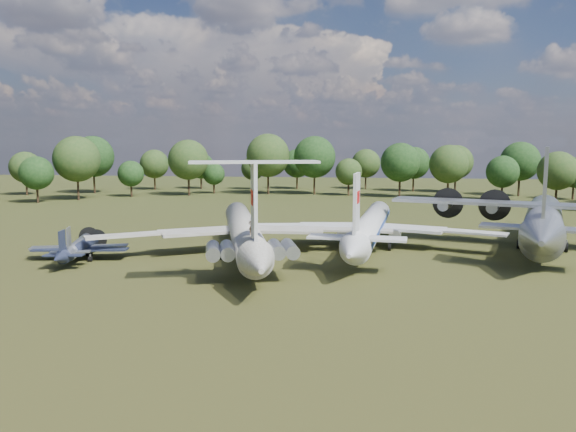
% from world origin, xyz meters
% --- Properties ---
extents(ground, '(300.00, 300.00, 0.00)m').
position_xyz_m(ground, '(0.00, 0.00, 0.00)').
color(ground, '#253B13').
rests_on(ground, ground).
extents(il62_airliner, '(47.84, 55.44, 4.65)m').
position_xyz_m(il62_airliner, '(-0.33, -1.16, 2.32)').
color(il62_airliner, beige).
rests_on(il62_airliner, ground).
extents(tu104_jet, '(37.49, 47.36, 4.42)m').
position_xyz_m(tu104_jet, '(14.57, 5.68, 2.21)').
color(tu104_jet, silver).
rests_on(tu104_jet, ground).
extents(an12_transport, '(49.62, 52.60, 5.67)m').
position_xyz_m(an12_transport, '(36.37, 8.14, 2.83)').
color(an12_transport, '#A4A6AB').
rests_on(an12_transport, ground).
extents(small_prop_west, '(12.84, 16.13, 2.15)m').
position_xyz_m(small_prop_west, '(-18.34, -6.72, 1.08)').
color(small_prop_west, black).
rests_on(small_prop_west, ground).
extents(small_prop_northwest, '(14.79, 17.44, 2.19)m').
position_xyz_m(small_prop_northwest, '(-19.15, -5.20, 1.09)').
color(small_prop_northwest, '#999BA0').
rests_on(small_prop_northwest, ground).
extents(person_on_il62, '(0.73, 0.57, 1.77)m').
position_xyz_m(person_on_il62, '(3.17, -13.69, 5.53)').
color(person_on_il62, '#9C784F').
rests_on(person_on_il62, il62_airliner).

